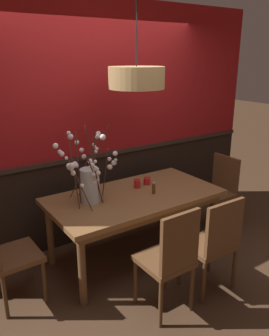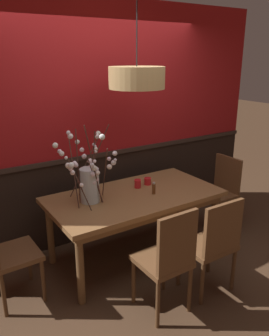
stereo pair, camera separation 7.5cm
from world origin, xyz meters
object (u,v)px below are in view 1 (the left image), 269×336
(dining_table, at_px, (134,202))
(chair_head_east_end, at_px, (218,188))
(vase_with_blossoms, at_px, (89,181))
(chair_head_west_end, at_px, (5,250))
(chair_far_side_right, at_px, (114,183))
(condiment_bottle, at_px, (154,188))
(pendant_lamp, at_px, (137,78))
(chair_near_side_right, at_px, (215,241))
(candle_holder_nearer_center, at_px, (147,181))
(chair_near_side_left, at_px, (170,257))
(candle_holder_nearer_edge, at_px, (137,184))

(dining_table, distance_m, chair_head_east_end, 1.32)
(vase_with_blossoms, bearing_deg, chair_head_west_end, -175.01)
(chair_far_side_right, bearing_deg, vase_with_blossoms, -133.54)
(condiment_bottle, relative_size, pendant_lamp, 0.14)
(dining_table, bearing_deg, chair_head_west_end, 179.44)
(chair_near_side_right, bearing_deg, candle_holder_nearer_center, 90.01)
(chair_near_side_right, xyz_separation_m, candle_holder_nearer_center, (-0.00, 1.05, 0.25))
(chair_head_west_end, xyz_separation_m, chair_near_side_left, (1.10, -0.90, 0.01))
(dining_table, distance_m, vase_with_blossoms, 0.57)
(dining_table, distance_m, candle_holder_nearer_center, 0.34)
(chair_head_west_end, bearing_deg, dining_table, -0.56)
(dining_table, bearing_deg, candle_holder_nearer_edge, 46.82)
(chair_head_east_end, relative_size, vase_with_blossoms, 1.14)
(pendant_lamp, bearing_deg, chair_head_east_end, -1.50)
(vase_with_blossoms, height_order, condiment_bottle, vase_with_blossoms)
(chair_near_side_left, relative_size, pendant_lamp, 1.09)
(chair_near_side_right, bearing_deg, condiment_bottle, 97.36)
(candle_holder_nearer_edge, height_order, pendant_lamp, pendant_lamp)
(vase_with_blossoms, bearing_deg, chair_far_side_right, 46.46)
(chair_head_east_end, xyz_separation_m, chair_head_west_end, (-2.65, -0.02, 0.03))
(candle_holder_nearer_edge, bearing_deg, pendant_lamp, -130.17)
(chair_near_side_left, relative_size, candle_holder_nearer_center, 12.21)
(candle_holder_nearer_center, height_order, candle_holder_nearer_edge, candle_holder_nearer_edge)
(candle_holder_nearer_center, bearing_deg, chair_far_side_right, 91.17)
(chair_head_east_end, relative_size, candle_holder_nearer_center, 11.33)
(dining_table, distance_m, chair_near_side_right, 0.94)
(chair_far_side_right, bearing_deg, candle_holder_nearer_center, -88.83)
(dining_table, xyz_separation_m, chair_head_east_end, (1.31, 0.03, -0.15))
(chair_head_west_end, height_order, condiment_bottle, chair_head_west_end)
(candle_holder_nearer_edge, bearing_deg, chair_head_east_end, -5.37)
(chair_near_side_right, bearing_deg, pendant_lamp, 102.65)
(candle_holder_nearer_center, height_order, condiment_bottle, condiment_bottle)
(chair_head_east_end, distance_m, chair_head_west_end, 2.65)
(dining_table, relative_size, pendant_lamp, 1.99)
(chair_near_side_right, height_order, chair_head_east_end, chair_near_side_right)
(chair_far_side_right, bearing_deg, pendant_lamp, -103.92)
(chair_far_side_right, distance_m, candle_holder_nearer_center, 0.74)
(condiment_bottle, bearing_deg, chair_head_east_end, 6.39)
(dining_table, bearing_deg, chair_head_east_end, 1.27)
(chair_head_west_end, distance_m, candle_holder_nearer_center, 1.64)
(chair_near_side_right, bearing_deg, chair_head_east_end, 41.51)
(dining_table, relative_size, chair_head_east_end, 1.97)
(dining_table, relative_size, chair_head_west_end, 1.86)
(vase_with_blossoms, relative_size, pendant_lamp, 0.89)
(condiment_bottle, distance_m, pendant_lamp, 1.14)
(chair_near_side_right, bearing_deg, chair_far_side_right, 90.48)
(chair_near_side_right, relative_size, chair_head_east_end, 1.03)
(dining_table, distance_m, chair_head_west_end, 1.35)
(chair_near_side_right, bearing_deg, dining_table, 107.41)
(chair_near_side_right, height_order, chair_far_side_right, chair_far_side_right)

